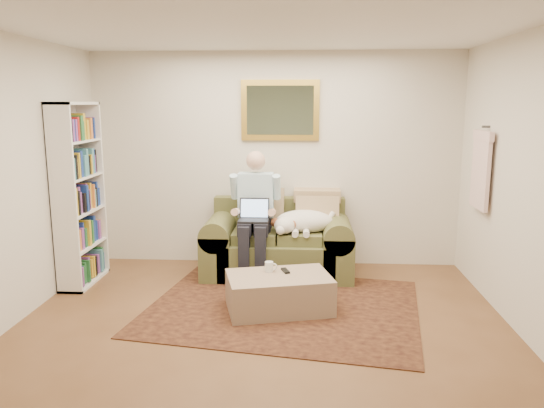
# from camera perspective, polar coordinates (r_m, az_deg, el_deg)

# --- Properties ---
(room_shell) EXTENTS (4.51, 5.00, 2.61)m
(room_shell) POSITION_cam_1_polar(r_m,az_deg,el_deg) (4.40, -1.33, 1.81)
(room_shell) COLOR brown
(room_shell) RESTS_ON ground
(rug) EXTENTS (2.89, 2.46, 0.01)m
(rug) POSITION_cam_1_polar(r_m,az_deg,el_deg) (5.34, 1.22, -10.99)
(rug) COLOR black
(rug) RESTS_ON room_shell
(sofa) EXTENTS (1.72, 0.87, 1.03)m
(sofa) POSITION_cam_1_polar(r_m,az_deg,el_deg) (6.24, 0.64, -4.89)
(sofa) COLOR brown
(sofa) RESTS_ON room_shell
(seated_man) EXTENTS (0.57, 0.81, 1.45)m
(seated_man) POSITION_cam_1_polar(r_m,az_deg,el_deg) (6.01, -1.89, -1.33)
(seated_man) COLOR #8CC5D8
(seated_man) RESTS_ON sofa
(laptop) EXTENTS (0.33, 0.26, 0.24)m
(laptop) POSITION_cam_1_polar(r_m,az_deg,el_deg) (5.94, -1.95, -1.14)
(laptop) COLOR black
(laptop) RESTS_ON seated_man
(sleeping_dog) EXTENTS (0.71, 0.45, 0.26)m
(sleeping_dog) POSITION_cam_1_polar(r_m,az_deg,el_deg) (6.06, 3.52, -1.87)
(sleeping_dog) COLOR white
(sleeping_dog) RESTS_ON sofa
(ottoman) EXTENTS (1.10, 0.84, 0.36)m
(ottoman) POSITION_cam_1_polar(r_m,az_deg,el_deg) (5.20, 0.75, -9.54)
(ottoman) COLOR #9F856A
(ottoman) RESTS_ON room_shell
(coffee_mug) EXTENTS (0.08, 0.08, 0.10)m
(coffee_mug) POSITION_cam_1_polar(r_m,az_deg,el_deg) (5.24, -0.32, -6.76)
(coffee_mug) COLOR white
(coffee_mug) RESTS_ON ottoman
(tv_remote) EXTENTS (0.10, 0.16, 0.02)m
(tv_remote) POSITION_cam_1_polar(r_m,az_deg,el_deg) (5.25, 1.45, -7.19)
(tv_remote) COLOR black
(tv_remote) RESTS_ON ottoman
(bookshelf) EXTENTS (0.28, 0.80, 2.00)m
(bookshelf) POSITION_cam_1_polar(r_m,az_deg,el_deg) (6.18, -20.07, 0.96)
(bookshelf) COLOR white
(bookshelf) RESTS_ON room_shell
(wall_mirror) EXTENTS (0.94, 0.04, 0.72)m
(wall_mirror) POSITION_cam_1_polar(r_m,az_deg,el_deg) (6.45, 0.88, 10.04)
(wall_mirror) COLOR gold
(wall_mirror) RESTS_ON room_shell
(hanging_shirt) EXTENTS (0.06, 0.52, 0.90)m
(hanging_shirt) POSITION_cam_1_polar(r_m,az_deg,el_deg) (5.89, 21.57, 3.85)
(hanging_shirt) COLOR #F4CEC9
(hanging_shirt) RESTS_ON room_shell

